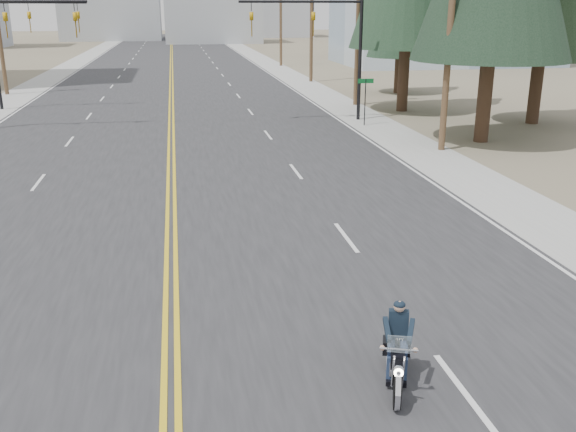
% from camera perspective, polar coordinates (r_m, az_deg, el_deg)
% --- Properties ---
extents(road, '(20.00, 200.00, 0.01)m').
position_cam_1_polar(road, '(75.19, -10.32, 12.86)').
color(road, '#303033').
rests_on(road, ground).
extents(sidewalk_left, '(3.00, 200.00, 0.01)m').
position_cam_1_polar(sidewalk_left, '(76.12, -19.20, 12.23)').
color(sidewalk_left, '#A5A5A0').
rests_on(sidewalk_left, ground).
extents(sidewalk_right, '(3.00, 200.00, 0.01)m').
position_cam_1_polar(sidewalk_right, '(76.01, -1.40, 13.19)').
color(sidewalk_right, '#A5A5A0').
rests_on(sidewalk_right, ground).
extents(traffic_mast_right, '(7.10, 0.26, 7.00)m').
position_cam_1_polar(traffic_mast_right, '(37.94, 3.44, 15.82)').
color(traffic_mast_right, black).
rests_on(traffic_mast_right, ground).
extents(traffic_mast_far, '(6.10, 0.26, 7.00)m').
position_cam_1_polar(traffic_mast_far, '(45.97, -22.76, 14.81)').
color(traffic_mast_far, black).
rests_on(traffic_mast_far, ground).
extents(street_sign, '(0.90, 0.06, 2.62)m').
position_cam_1_polar(street_sign, '(36.73, 6.89, 10.75)').
color(street_sign, black).
rests_on(street_sign, ground).
extents(utility_pole_b, '(2.20, 0.30, 11.50)m').
position_cam_1_polar(utility_pole_b, '(30.45, 14.29, 16.78)').
color(utility_pole_b, brown).
rests_on(utility_pole_b, ground).
extents(utility_pole_c, '(2.20, 0.30, 11.00)m').
position_cam_1_polar(utility_pole_c, '(44.61, 6.25, 17.09)').
color(utility_pole_c, brown).
rests_on(utility_pole_c, ground).
extents(utility_pole_d, '(2.20, 0.30, 11.50)m').
position_cam_1_polar(utility_pole_d, '(59.18, 2.11, 17.62)').
color(utility_pole_d, brown).
rests_on(utility_pole_d, ground).
extents(utility_pole_e, '(2.20, 0.30, 11.00)m').
position_cam_1_polar(utility_pole_e, '(75.90, -0.65, 17.51)').
color(utility_pole_e, brown).
rests_on(utility_pole_e, ground).
extents(haze_bldg_b, '(18.00, 14.00, 14.00)m').
position_cam_1_polar(haze_bldg_b, '(130.15, -6.80, 18.15)').
color(haze_bldg_b, '#ADB2B7').
rests_on(haze_bldg_b, ground).
extents(haze_bldg_e, '(14.00, 14.00, 12.00)m').
position_cam_1_polar(haze_bldg_e, '(156.87, -0.83, 17.85)').
color(haze_bldg_e, '#B7BCC6').
rests_on(haze_bldg_e, ground).
extents(motorcyclist, '(1.37, 2.08, 1.50)m').
position_cam_1_polar(motorcyclist, '(11.51, 9.73, -11.39)').
color(motorcyclist, black).
rests_on(motorcyclist, ground).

